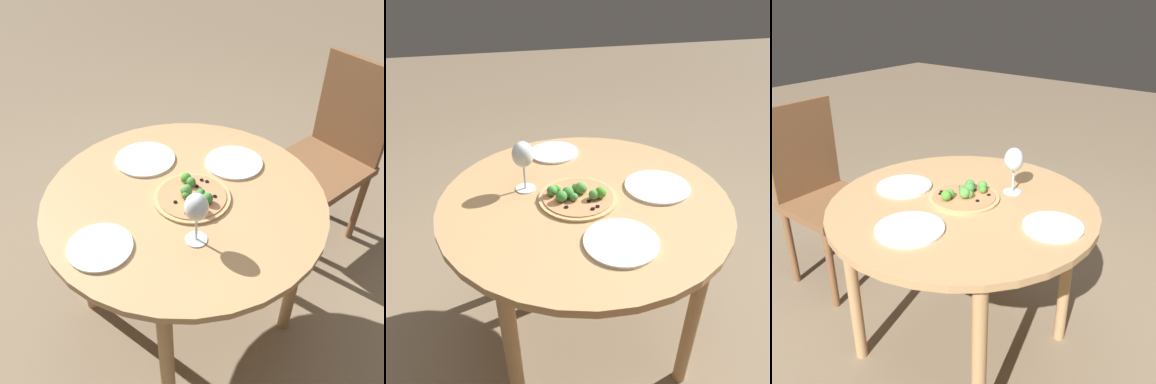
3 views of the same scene
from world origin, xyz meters
The scene contains 8 objects.
ground_plane centered at (0.00, 0.00, 0.00)m, with size 12.00×12.00×0.00m, color #847056.
dining_table centered at (0.00, 0.00, 0.64)m, with size 1.02×1.02×0.72m.
chair centered at (0.92, 0.02, 0.52)m, with size 0.41×0.41×0.96m.
pizza centered at (0.02, -0.03, 0.74)m, with size 0.27×0.27×0.06m.
wine_glass centered at (-0.10, -0.19, 0.85)m, with size 0.08×0.08×0.19m.
plate_near centered at (0.01, 0.27, 0.73)m, with size 0.24×0.24×0.01m.
plate_far centered at (0.27, 0.04, 0.73)m, with size 0.22×0.22×0.01m.
plate_side centered at (-0.36, -0.04, 0.73)m, with size 0.21×0.21×0.01m.
Camera 1 is at (-0.69, -0.93, 1.71)m, focal length 40.00 mm.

